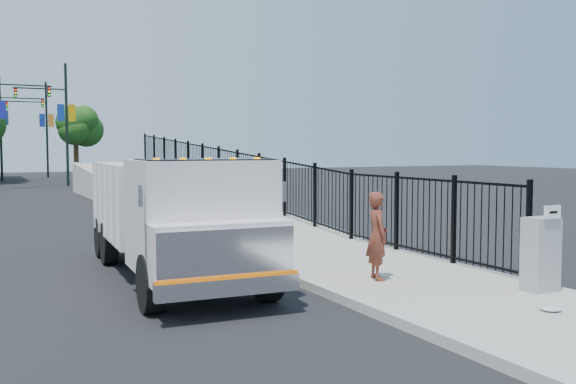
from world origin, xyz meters
name	(u,v)px	position (x,y,z in m)	size (l,w,h in m)	color
ground	(303,285)	(0.00, 0.00, 0.00)	(120.00, 120.00, 0.00)	black
sidewalk	(458,293)	(1.93, -2.00, 0.06)	(3.55, 12.00, 0.12)	#9E998E
curb	(363,304)	(0.00, -2.00, 0.08)	(0.30, 12.00, 0.16)	#ADAAA3
ramp	(171,208)	(2.12, 16.00, 0.00)	(3.95, 24.00, 1.70)	#9E998E
iron_fence	(238,191)	(3.55, 12.00, 0.90)	(0.10, 28.00, 1.80)	black
truck	(175,210)	(-1.95, 1.62, 1.34)	(2.61, 7.06, 2.38)	black
worker	(377,236)	(1.19, -0.65, 0.93)	(0.59, 0.39, 1.62)	maroon
utility_cabinet	(541,254)	(3.10, -2.68, 0.75)	(0.55, 0.40, 1.25)	gray
arrow_sign	(552,212)	(3.10, -2.90, 1.48)	(0.35, 0.04, 0.22)	white
debris	(550,308)	(2.19, -3.71, 0.16)	(0.31, 0.31, 0.08)	silver
light_pole_0	(1,117)	(-3.63, 31.84, 4.36)	(3.77, 0.22, 8.00)	black
light_pole_1	(62,119)	(0.06, 33.83, 4.36)	(3.78, 0.22, 8.00)	black
light_pole_2	(5,123)	(-2.90, 43.11, 4.36)	(3.78, 0.22, 8.00)	black
light_pole_3	(43,125)	(0.20, 47.03, 4.36)	(3.78, 0.22, 8.00)	black
tree_1	(76,128)	(1.54, 38.12, 3.92)	(2.31, 2.31, 5.16)	#382314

